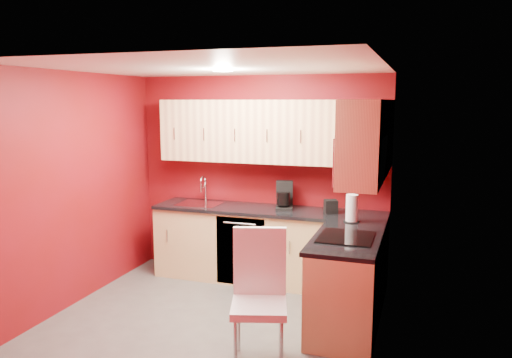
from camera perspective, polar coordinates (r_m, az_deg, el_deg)
The scene contains 21 objects.
floor at distance 5.27m, azimuth -4.81°, elevation -15.62°, with size 3.20×3.20×0.00m, color #54514E.
ceiling at distance 4.81m, azimuth -5.20°, elevation 12.61°, with size 3.20×3.20×0.00m, color white.
wall_back at distance 6.27m, azimuth 0.47°, elevation 0.32°, with size 3.20×3.20×0.00m, color maroon.
wall_front at distance 3.60m, azimuth -14.62°, elevation -6.47°, with size 3.20×3.20×0.00m, color maroon.
wall_left at distance 5.71m, azimuth -19.88°, elevation -1.06°, with size 3.00×3.00×0.00m, color maroon.
wall_right at distance 4.51m, azimuth 14.04°, elevation -3.36°, with size 3.00×3.00×0.00m, color maroon.
base_cabinets_back at distance 6.11m, azimuth 1.38°, elevation -7.75°, with size 2.80×0.60×0.87m, color tan.
base_cabinets_right at distance 5.00m, azimuth 10.42°, elevation -11.73°, with size 0.60×1.30×0.87m, color tan.
countertop_back at distance 5.98m, azimuth 1.36°, elevation -3.61°, with size 2.80×0.63×0.04m, color black.
countertop_right at distance 4.85m, azimuth 10.37°, elevation -6.74°, with size 0.63×1.27×0.04m, color black.
upper_cabinets_back at distance 5.99m, azimuth 1.79°, elevation 5.44°, with size 2.80×0.35×0.75m, color #E6BE82.
upper_cabinets_right at distance 4.87m, azimuth 12.69°, elevation 5.17°, with size 0.35×1.55×0.75m.
microwave at distance 4.66m, azimuth 11.90°, elevation 2.22°, with size 0.42×0.76×0.42m.
cooktop at distance 4.81m, azimuth 10.26°, elevation -6.56°, with size 0.50×0.55×0.01m, color black.
sink at distance 6.31m, azimuth -6.44°, elevation -2.51°, with size 0.52×0.42×0.35m.
dishwasher_front at distance 5.93m, azimuth -1.79°, elevation -8.29°, with size 0.60×0.02×0.82m, color black.
downlight at distance 5.08m, azimuth -3.81°, elevation 12.26°, with size 0.20×0.20×0.01m, color white.
coffee_maker at distance 5.93m, azimuth 3.25°, elevation -1.90°, with size 0.20×0.26×0.33m, color black, non-canonical shape.
napkin_holder at distance 5.80m, azimuth 8.54°, elevation -3.13°, with size 0.14×0.14×0.15m, color black, non-canonical shape.
paper_towel at distance 5.40m, azimuth 10.89°, elevation -3.31°, with size 0.17×0.17×0.30m, color white, non-canonical shape.
dining_chair at distance 4.25m, azimuth 0.35°, elevation -13.59°, with size 0.45×0.48×1.12m, color silver, non-canonical shape.
Camera 1 is at (1.93, -4.40, 2.19)m, focal length 35.00 mm.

